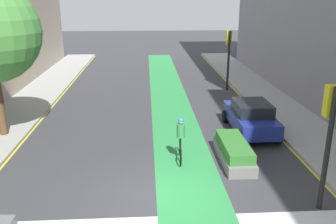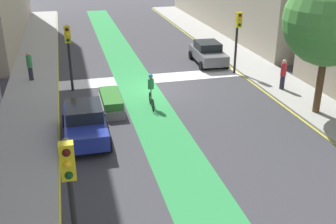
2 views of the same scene
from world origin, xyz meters
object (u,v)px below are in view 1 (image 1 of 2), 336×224
(car_blue_right_far, at_px, (251,117))
(cyclist_in_lane, at_px, (181,138))
(traffic_signal_near_right, at_px, (329,124))
(traffic_signal_far_right, at_px, (229,49))
(median_planter, at_px, (234,152))

(car_blue_right_far, xyz_separation_m, cyclist_in_lane, (-3.69, -2.94, 0.17))
(traffic_signal_near_right, relative_size, traffic_signal_far_right, 0.95)
(traffic_signal_far_right, height_order, cyclist_in_lane, traffic_signal_far_right)
(car_blue_right_far, bearing_deg, median_planter, -116.39)
(traffic_signal_far_right, bearing_deg, traffic_signal_near_right, -91.29)
(traffic_signal_near_right, relative_size, cyclist_in_lane, 2.12)
(traffic_signal_far_right, relative_size, car_blue_right_far, 0.98)
(traffic_signal_far_right, bearing_deg, cyclist_in_lane, -111.10)
(car_blue_right_far, bearing_deg, cyclist_in_lane, -141.44)
(traffic_signal_far_right, relative_size, median_planter, 1.32)
(car_blue_right_far, bearing_deg, traffic_signal_far_right, 85.24)
(traffic_signal_near_right, distance_m, traffic_signal_far_right, 14.93)
(median_planter, bearing_deg, cyclist_in_lane, 175.25)
(car_blue_right_far, distance_m, cyclist_in_lane, 4.72)
(traffic_signal_near_right, distance_m, car_blue_right_far, 6.79)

